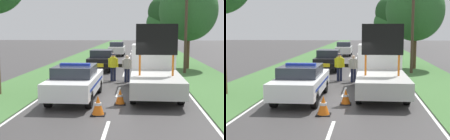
{
  "view_description": "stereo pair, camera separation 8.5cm",
  "coord_description": "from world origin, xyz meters",
  "views": [
    {
      "loc": [
        0.95,
        -13.72,
        3.03
      ],
      "look_at": [
        -0.3,
        1.25,
        1.1
      ],
      "focal_mm": 50.0,
      "sensor_mm": 36.0,
      "label": 1
    },
    {
      "loc": [
        1.04,
        -13.71,
        3.03
      ],
      "look_at": [
        -0.3,
        1.25,
        1.1
      ],
      "focal_mm": 50.0,
      "sensor_mm": 36.0,
      "label": 2
    }
  ],
  "objects": [
    {
      "name": "grass_verge_left",
      "position": [
        -5.18,
        20.0,
        0.01
      ],
      "size": [
        3.37,
        120.0,
        0.03
      ],
      "color": "#427038",
      "rests_on": "ground"
    },
    {
      "name": "roadside_tree_mid_right",
      "position": [
        4.22,
        39.88,
        4.26
      ],
      "size": [
        3.86,
        3.86,
        6.3
      ],
      "color": "#4C3823",
      "rests_on": "ground"
    },
    {
      "name": "roadside_tree_near_right",
      "position": [
        4.77,
        11.13,
        4.52
      ],
      "size": [
        4.49,
        4.49,
        6.9
      ],
      "color": "#4C3823",
      "rests_on": "ground"
    },
    {
      "name": "queued_car_wagon_maroon",
      "position": [
        1.96,
        16.68,
        0.75
      ],
      "size": [
        1.84,
        4.36,
        1.43
      ],
      "rotation": [
        0.0,
        0.0,
        3.14
      ],
      "color": "maroon",
      "rests_on": "ground"
    },
    {
      "name": "work_truck",
      "position": [
        1.75,
        1.65,
        1.09
      ],
      "size": [
        2.2,
        6.3,
        3.3
      ],
      "rotation": [
        0.0,
        0.0,
        3.11
      ],
      "color": "white",
      "rests_on": "ground"
    },
    {
      "name": "road_barrier",
      "position": [
        -0.24,
        5.13,
        0.81
      ],
      "size": [
        2.71,
        0.08,
        0.99
      ],
      "rotation": [
        0.0,
        0.0,
        0.04
      ],
      "color": "black",
      "rests_on": "ground"
    },
    {
      "name": "traffic_cone_near_police",
      "position": [
        -1.45,
        5.55,
        0.3
      ],
      "size": [
        0.44,
        0.44,
        0.61
      ],
      "color": "black",
      "rests_on": "ground"
    },
    {
      "name": "pedestrian_civilian",
      "position": [
        0.32,
        4.38,
        0.93
      ],
      "size": [
        0.57,
        0.36,
        1.58
      ],
      "rotation": [
        0.0,
        0.0,
        0.5
      ],
      "color": "#191E38",
      "rests_on": "ground"
    },
    {
      "name": "queued_car_sedan_black",
      "position": [
        -1.77,
        9.79,
        0.81
      ],
      "size": [
        1.79,
        4.31,
        1.56
      ],
      "rotation": [
        0.0,
        0.0,
        3.14
      ],
      "color": "black",
      "rests_on": "ground"
    },
    {
      "name": "traffic_cone_behind_barrier",
      "position": [
        2.06,
        4.44,
        0.24
      ],
      "size": [
        0.35,
        0.35,
        0.49
      ],
      "color": "black",
      "rests_on": "ground"
    },
    {
      "name": "queued_car_van_white",
      "position": [
        -1.56,
        23.44,
        0.83
      ],
      "size": [
        1.78,
        4.37,
        1.63
      ],
      "rotation": [
        0.0,
        0.0,
        3.14
      ],
      "color": "silver",
      "rests_on": "ground"
    },
    {
      "name": "roadside_tree_near_left",
      "position": [
        5.01,
        39.83,
        6.03
      ],
      "size": [
        4.97,
        4.97,
        8.67
      ],
      "color": "#4C3823",
      "rests_on": "ground"
    },
    {
      "name": "ground_plane",
      "position": [
        0.0,
        0.0,
        0.0
      ],
      "size": [
        160.0,
        160.0,
        0.0
      ],
      "primitive_type": "plane",
      "color": "#3D3A3A"
    },
    {
      "name": "traffic_cone_near_truck",
      "position": [
        -0.45,
        -2.91,
        0.35
      ],
      "size": [
        0.52,
        0.52,
        0.71
      ],
      "color": "black",
      "rests_on": "ground"
    },
    {
      "name": "utility_pole",
      "position": [
        4.24,
        8.38,
        3.34
      ],
      "size": [
        1.2,
        0.2,
        6.44
      ],
      "color": "#473828",
      "rests_on": "ground"
    },
    {
      "name": "queued_car_suv_grey",
      "position": [
        1.95,
        30.21,
        0.73
      ],
      "size": [
        1.77,
        4.7,
        1.39
      ],
      "rotation": [
        0.0,
        0.0,
        3.14
      ],
      "color": "slate",
      "rests_on": "ground"
    },
    {
      "name": "traffic_cone_centre_front",
      "position": [
        0.24,
        -1.2,
        0.31
      ],
      "size": [
        0.46,
        0.46,
        0.64
      ],
      "color": "black",
      "rests_on": "ground"
    },
    {
      "name": "lane_markings",
      "position": [
        0.0,
        17.82,
        0.0
      ],
      "size": [
        6.89,
        73.41,
        0.01
      ],
      "color": "silver",
      "rests_on": "ground"
    },
    {
      "name": "grass_verge_right",
      "position": [
        5.18,
        20.0,
        0.01
      ],
      "size": [
        3.37,
        120.0,
        0.03
      ],
      "color": "#427038",
      "rests_on": "ground"
    },
    {
      "name": "police_car",
      "position": [
        -1.75,
        -0.42,
        0.8
      ],
      "size": [
        1.87,
        4.96,
        1.61
      ],
      "rotation": [
        0.0,
        0.0,
        -0.09
      ],
      "color": "white",
      "rests_on": "ground"
    },
    {
      "name": "police_officer",
      "position": [
        -0.52,
        4.65,
        0.98
      ],
      "size": [
        0.59,
        0.38,
        1.65
      ],
      "rotation": [
        0.0,
        0.0,
        2.85
      ],
      "color": "#191E38",
      "rests_on": "ground"
    }
  ]
}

